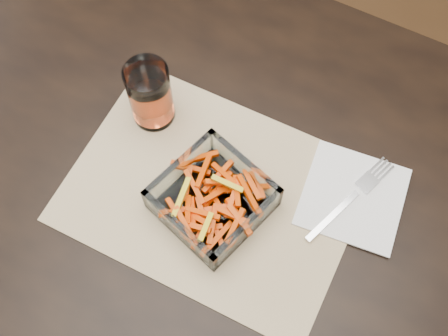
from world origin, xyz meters
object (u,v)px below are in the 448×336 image
(tumbler, at_px, (150,96))
(fork, at_px, (352,197))
(glass_bowl, at_px, (213,200))
(dining_table, at_px, (188,195))

(tumbler, xyz_separation_m, fork, (0.36, 0.01, -0.05))
(glass_bowl, bearing_deg, tumbler, 149.01)
(dining_table, bearing_deg, fork, 19.05)
(dining_table, height_order, tumbler, tumbler)
(dining_table, height_order, glass_bowl, glass_bowl)
(dining_table, distance_m, tumbler, 0.20)
(glass_bowl, height_order, tumbler, tumbler)
(dining_table, bearing_deg, glass_bowl, -21.21)
(dining_table, distance_m, glass_bowl, 0.14)
(tumbler, bearing_deg, glass_bowl, -30.99)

